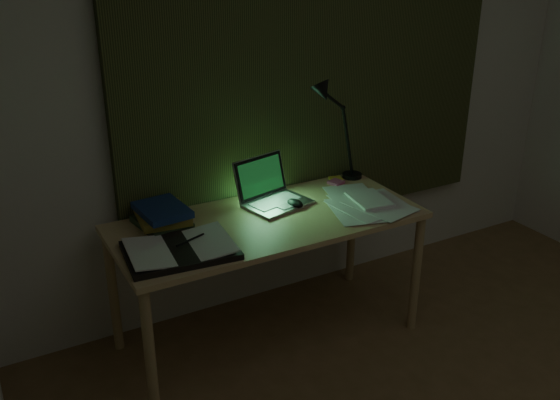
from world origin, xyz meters
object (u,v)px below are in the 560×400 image
at_px(open_textbook, 180,249).
at_px(book_stack, 163,215).
at_px(desk_lamp, 354,127).
at_px(desk, 268,280).
at_px(laptop, 278,184).
at_px(loose_papers, 358,201).

distance_m(open_textbook, book_stack, 0.30).
bearing_deg(desk_lamp, desk, -155.71).
bearing_deg(book_stack, open_textbook, -95.45).
bearing_deg(desk_lamp, book_stack, -172.46).
xyz_separation_m(desk, laptop, (0.12, 0.12, 0.45)).
height_order(desk, loose_papers, loose_papers).
bearing_deg(open_textbook, book_stack, 89.97).
height_order(open_textbook, desk_lamp, desk_lamp).
distance_m(book_stack, desk_lamp, 1.16).
relative_size(book_stack, loose_papers, 0.68).
bearing_deg(open_textbook, desk, 19.83).
distance_m(desk, loose_papers, 0.60).
relative_size(desk, book_stack, 5.55).
bearing_deg(laptop, desk_lamp, 0.57).
bearing_deg(book_stack, laptop, -5.23).
bearing_deg(book_stack, desk_lamp, 4.51).
xyz_separation_m(desk, book_stack, (-0.46, 0.17, 0.39)).
bearing_deg(book_stack, desk, -20.37).
xyz_separation_m(book_stack, loose_papers, (0.94, -0.22, -0.04)).
height_order(desk, laptop, laptop).
distance_m(book_stack, loose_papers, 0.97).
bearing_deg(loose_papers, desk_lamp, 59.73).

